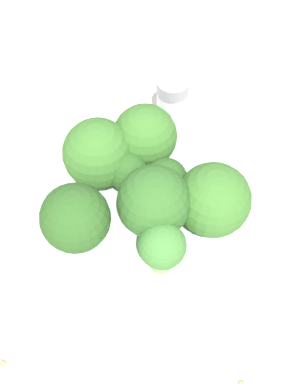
# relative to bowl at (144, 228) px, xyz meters

# --- Properties ---
(ground_plane) EXTENTS (3.00, 3.00, 0.00)m
(ground_plane) POSITION_rel_bowl_xyz_m (0.00, 0.00, -0.02)
(ground_plane) COLOR beige
(bowl) EXTENTS (0.18, 0.18, 0.04)m
(bowl) POSITION_rel_bowl_xyz_m (0.00, 0.00, 0.00)
(bowl) COLOR silver
(bowl) RESTS_ON ground_plane
(broccoli_floret_0) EXTENTS (0.06, 0.06, 0.07)m
(broccoli_floret_0) POSITION_rel_bowl_xyz_m (0.01, -0.00, 0.06)
(broccoli_floret_0) COLOR #8EB770
(broccoli_floret_0) RESTS_ON bowl
(broccoli_floret_1) EXTENTS (0.06, 0.06, 0.06)m
(broccoli_floret_1) POSITION_rel_bowl_xyz_m (-0.05, -0.01, 0.05)
(broccoli_floret_1) COLOR #7A9E5B
(broccoli_floret_1) RESTS_ON bowl
(broccoli_floret_2) EXTENTS (0.04, 0.04, 0.04)m
(broccoli_floret_2) POSITION_rel_bowl_xyz_m (-0.01, 0.02, 0.04)
(broccoli_floret_2) COLOR #84AD66
(broccoli_floret_2) RESTS_ON bowl
(broccoli_floret_3) EXTENTS (0.05, 0.05, 0.07)m
(broccoli_floret_3) POSITION_rel_bowl_xyz_m (-0.00, -0.06, 0.06)
(broccoli_floret_3) COLOR #84AD66
(broccoli_floret_3) RESTS_ON bowl
(broccoli_floret_4) EXTENTS (0.06, 0.06, 0.06)m
(broccoli_floret_4) POSITION_rel_bowl_xyz_m (0.03, 0.04, 0.05)
(broccoli_floret_4) COLOR #8EB770
(broccoli_floret_4) RESTS_ON bowl
(broccoli_floret_5) EXTENTS (0.03, 0.03, 0.05)m
(broccoli_floret_5) POSITION_rel_bowl_xyz_m (-0.03, 0.00, 0.05)
(broccoli_floret_5) COLOR #8EB770
(broccoli_floret_5) RESTS_ON bowl
(broccoli_floret_6) EXTENTS (0.04, 0.04, 0.05)m
(broccoli_floret_6) POSITION_rel_bowl_xyz_m (0.05, -0.01, 0.05)
(broccoli_floret_6) COLOR #84AD66
(broccoli_floret_6) RESTS_ON bowl
(broccoli_floret_7) EXTENTS (0.05, 0.05, 0.06)m
(broccoli_floret_7) POSITION_rel_bowl_xyz_m (-0.05, 0.03, 0.05)
(broccoli_floret_7) COLOR #8EB770
(broccoli_floret_7) RESTS_ON bowl
(pepper_shaker) EXTENTS (0.03, 0.03, 0.06)m
(pepper_shaker) POSITION_rel_bowl_xyz_m (-0.10, 0.09, 0.01)
(pepper_shaker) COLOR silver
(pepper_shaker) RESTS_ON ground_plane
(almond_crumb_0) EXTENTS (0.01, 0.01, 0.01)m
(almond_crumb_0) POSITION_rel_bowl_xyz_m (0.04, -0.15, -0.02)
(almond_crumb_0) COLOR tan
(almond_crumb_0) RESTS_ON ground_plane
(almond_crumb_1) EXTENTS (0.01, 0.01, 0.01)m
(almond_crumb_1) POSITION_rel_bowl_xyz_m (-0.11, 0.00, -0.02)
(almond_crumb_1) COLOR olive
(almond_crumb_1) RESTS_ON ground_plane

